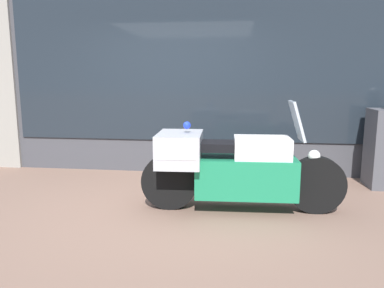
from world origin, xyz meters
The scene contains 4 objects.
ground_plane centered at (0.00, 0.00, 0.00)m, with size 60.00×60.00×0.00m, color #7A5B4C.
shop_building centered at (-0.36, 2.00, 1.93)m, with size 6.96×0.55×3.84m.
window_display centered at (0.28, 2.03, 0.47)m, with size 5.80×0.30×1.96m.
paramedic_motorcycle centered at (0.94, 0.08, 0.54)m, with size 2.40×0.74×1.31m.
Camera 1 is at (1.06, -4.23, 1.56)m, focal length 35.00 mm.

